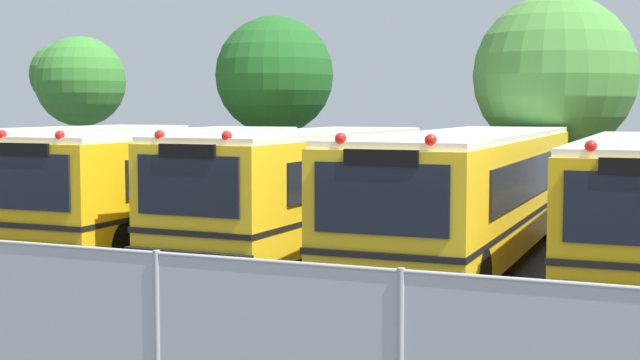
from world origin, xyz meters
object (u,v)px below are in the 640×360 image
Objects in this scene: school_bus_0 at (37,177)px; school_bus_1 at (168,181)px; school_bus_2 at (302,186)px; tree_0 at (76,80)px; school_bus_3 at (469,191)px; tree_2 at (555,77)px; traffic_cone at (108,349)px; tree_1 at (274,74)px.

school_bus_1 is at bearing -177.02° from school_bus_0.
tree_0 is (-13.45, 9.63, 2.71)m from school_bus_2.
school_bus_3 is 7.89m from tree_2.
traffic_cone is at bearing 134.51° from school_bus_0.
school_bus_0 is at bearing 2.31° from school_bus_2.
tree_2 is at bearing -145.07° from school_bus_0.
school_bus_1 is at bearing 0.72° from school_bus_3.
tree_0 reaches higher than school_bus_1.
school_bus_2 is 0.81× the size of school_bus_3.
tree_0 is at bearing -29.32° from school_bus_3.
traffic_cone is (-2.08, -9.45, -1.13)m from school_bus_3.
school_bus_2 is 1.64× the size of tree_0.
traffic_cone is (1.58, -9.28, -1.12)m from school_bus_2.
school_bus_1 is 1.65× the size of tree_1.
traffic_cone is at bearing -99.14° from tree_2.
tree_0 reaches higher than traffic_cone.
school_bus_0 is 7.15m from school_bus_2.
tree_1 is at bearing 109.40° from traffic_cone.
tree_1 is 0.97× the size of tree_2.
traffic_cone is (5.01, -9.31, -1.11)m from school_bus_1.
tree_2 reaches higher than tree_0.
tree_0 is 24.45m from traffic_cone.
tree_2 is at bearing -117.95° from school_bus_2.
tree_0 is at bearing -44.33° from school_bus_1.
tree_1 reaches higher than traffic_cone.
tree_2 reaches higher than school_bus_3.
tree_0 is 0.92× the size of tree_2.
school_bus_2 is 1.56× the size of tree_1.
tree_2 reaches higher than school_bus_1.
school_bus_3 is (10.81, 0.27, 0.02)m from school_bus_0.
tree_2 reaches higher than school_bus_0.
school_bus_1 is 1.06× the size of school_bus_2.
school_bus_3 is at bearing -28.94° from tree_0.
school_bus_3 is (3.66, 0.17, 0.01)m from school_bus_2.
tree_1 is at bearing -106.18° from school_bus_0.
tree_0 is at bearing 128.48° from traffic_cone.
tree_2 is (11.44, 7.71, 2.56)m from school_bus_0.
school_bus_1 is 1.73× the size of tree_0.
school_bus_2 reaches higher than school_bus_1.
school_bus_0 is at bearing -57.06° from tree_0.
tree_0 is 8.57× the size of traffic_cone.
tree_0 is at bearing 173.51° from tree_2.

